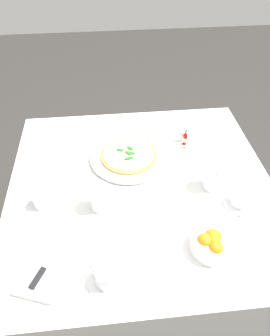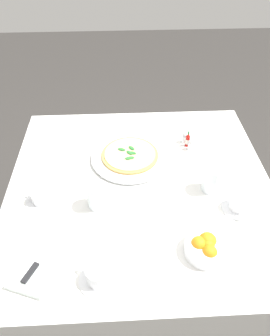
{
  "view_description": "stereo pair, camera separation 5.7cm",
  "coord_description": "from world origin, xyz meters",
  "views": [
    {
      "loc": [
        -0.96,
        0.13,
        1.73
      ],
      "look_at": [
        0.09,
        0.02,
        0.78
      ],
      "focal_mm": 34.62,
      "sensor_mm": 36.0,
      "label": 1
    },
    {
      "loc": [
        -0.96,
        0.07,
        1.73
      ],
      "look_at": [
        0.09,
        0.02,
        0.78
      ],
      "focal_mm": 34.62,
      "sensor_mm": 36.0,
      "label": 2
    }
  ],
  "objects": [
    {
      "name": "napkin_folded",
      "position": [
        -0.36,
        0.36,
        0.77
      ],
      "size": [
        0.25,
        0.2,
        0.02
      ],
      "rotation": [
        0.0,
        0.0,
        -0.35
      ],
      "color": "white",
      "rests_on": "dining_table"
    },
    {
      "name": "coffee_cup_far_right",
      "position": [
        -0.15,
        -0.37,
        0.79
      ],
      "size": [
        0.13,
        0.13,
        0.07
      ],
      "color": "white",
      "rests_on": "dining_table"
    },
    {
      "name": "hot_sauce_bottle",
      "position": [
        0.26,
        -0.24,
        0.79
      ],
      "size": [
        0.02,
        0.02,
        0.08
      ],
      "color": "#B7140F",
      "rests_on": "dining_table"
    },
    {
      "name": "coffee_cup_center_back",
      "position": [
        -0.42,
        0.16,
        0.79
      ],
      "size": [
        0.13,
        0.13,
        0.06
      ],
      "color": "white",
      "rests_on": "dining_table"
    },
    {
      "name": "pizza",
      "position": [
        0.17,
        0.04,
        0.78
      ],
      "size": [
        0.26,
        0.26,
        0.02
      ],
      "color": "tan",
      "rests_on": "pizza_plate"
    },
    {
      "name": "citrus_bowl",
      "position": [
        -0.34,
        -0.2,
        0.78
      ],
      "size": [
        0.15,
        0.15,
        0.07
      ],
      "color": "white",
      "rests_on": "dining_table"
    },
    {
      "name": "ground_plane",
      "position": [
        0.0,
        0.0,
        0.0
      ],
      "size": [
        8.0,
        8.0,
        0.0
      ],
      "primitive_type": "plane",
      "color": "#33302D"
    },
    {
      "name": "pepper_shaker",
      "position": [
        0.23,
        -0.25,
        0.78
      ],
      "size": [
        0.03,
        0.03,
        0.06
      ],
      "color": "white",
      "rests_on": "dining_table"
    },
    {
      "name": "coffee_cup_far_left",
      "position": [
        -0.07,
        0.4,
        0.78
      ],
      "size": [
        0.13,
        0.13,
        0.06
      ],
      "color": "white",
      "rests_on": "dining_table"
    },
    {
      "name": "water_glass_back_corner",
      "position": [
        -0.1,
        0.18,
        0.81
      ],
      "size": [
        0.08,
        0.08,
        0.11
      ],
      "color": "white",
      "rests_on": "dining_table"
    },
    {
      "name": "dining_table",
      "position": [
        0.0,
        0.0,
        0.62
      ],
      "size": [
        1.12,
        1.12,
        0.76
      ],
      "color": "white",
      "rests_on": "ground_plane"
    },
    {
      "name": "salt_shaker",
      "position": [
        0.29,
        -0.23,
        0.78
      ],
      "size": [
        0.03,
        0.03,
        0.06
      ],
      "color": "white",
      "rests_on": "dining_table"
    },
    {
      "name": "pizza_plate",
      "position": [
        0.17,
        0.04,
        0.77
      ],
      "size": [
        0.36,
        0.36,
        0.02
      ],
      "color": "white",
      "rests_on": "dining_table"
    },
    {
      "name": "dinner_knife",
      "position": [
        -0.36,
        0.36,
        0.78
      ],
      "size": [
        0.18,
        0.1,
        0.01
      ],
      "rotation": [
        0.0,
        0.0,
        -0.45
      ],
      "color": "silver",
      "rests_on": "napkin_folded"
    },
    {
      "name": "water_glass_left_edge",
      "position": [
        -0.04,
        -0.29,
        0.81
      ],
      "size": [
        0.08,
        0.08,
        0.11
      ],
      "color": "white",
      "rests_on": "dining_table"
    }
  ]
}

